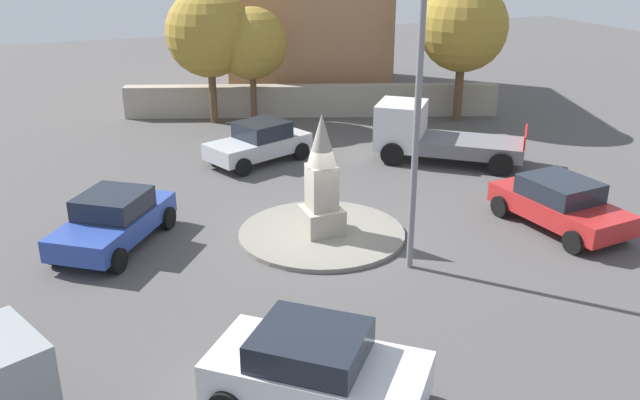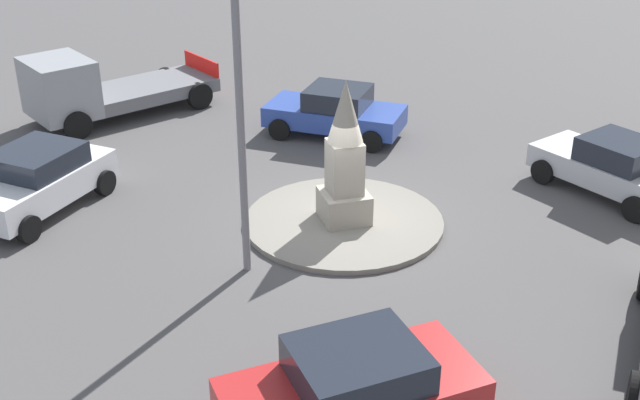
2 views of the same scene
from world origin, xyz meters
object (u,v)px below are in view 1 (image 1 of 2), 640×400
(car_white_parked_right, at_px, (316,369))
(tree_far_corner, at_px, (252,44))
(truck_white_near_island, at_px, (431,135))
(tree_mid_cluster, at_px, (209,33))
(monument, at_px, (322,180))
(car_red_waiting, at_px, (560,203))
(tree_near_wall, at_px, (463,27))
(car_blue_far_side, at_px, (114,220))
(streetlamp, at_px, (420,64))
(car_silver_approaching, at_px, (259,142))

(car_white_parked_right, bearing_deg, tree_far_corner, -13.28)
(truck_white_near_island, relative_size, tree_mid_cluster, 0.93)
(monument, xyz_separation_m, car_red_waiting, (-1.96, -6.51, -0.90))
(truck_white_near_island, bearing_deg, tree_mid_cluster, 36.92)
(tree_near_wall, distance_m, tree_far_corner, 9.08)
(car_blue_far_side, bearing_deg, tree_near_wall, -63.39)
(streetlamp, bearing_deg, tree_far_corner, -1.29)
(truck_white_near_island, relative_size, tree_far_corner, 1.07)
(monument, distance_m, tree_far_corner, 12.63)
(monument, height_order, tree_far_corner, tree_far_corner)
(streetlamp, bearing_deg, tree_near_wall, -36.63)
(car_blue_far_side, relative_size, tree_far_corner, 0.85)
(car_white_parked_right, distance_m, car_red_waiting, 10.52)
(car_silver_approaching, relative_size, car_red_waiting, 0.99)
(tree_mid_cluster, height_order, tree_far_corner, tree_mid_cluster)
(tree_near_wall, bearing_deg, streetlamp, 143.37)
(car_silver_approaching, bearing_deg, car_red_waiting, -145.06)
(car_red_waiting, bearing_deg, tree_far_corner, 18.49)
(car_silver_approaching, distance_m, car_red_waiting, 10.83)
(car_white_parked_right, xyz_separation_m, car_red_waiting, (4.86, -9.33, -0.04))
(monument, distance_m, truck_white_near_island, 7.86)
(car_white_parked_right, height_order, truck_white_near_island, truck_white_near_island)
(car_white_parked_right, bearing_deg, streetlamp, -44.76)
(streetlamp, relative_size, tree_near_wall, 1.43)
(car_blue_far_side, xyz_separation_m, tree_mid_cluster, (11.50, -5.46, 3.13))
(streetlamp, height_order, tree_far_corner, streetlamp)
(car_white_parked_right, bearing_deg, tree_mid_cluster, -8.22)
(car_white_parked_right, distance_m, car_blue_far_side, 8.70)
(monument, height_order, tree_near_wall, tree_near_wall)
(truck_white_near_island, xyz_separation_m, tree_mid_cluster, (8.22, 6.18, 2.90))
(car_blue_far_side, height_order, tree_near_wall, tree_near_wall)
(car_white_parked_right, bearing_deg, car_red_waiting, -62.50)
(streetlamp, distance_m, tree_far_corner, 15.08)
(monument, relative_size, streetlamp, 0.39)
(tree_near_wall, bearing_deg, monument, 132.35)
(car_white_parked_right, relative_size, tree_near_wall, 0.68)
(car_silver_approaching, bearing_deg, tree_mid_cluster, 2.50)
(truck_white_near_island, height_order, tree_mid_cluster, tree_mid_cluster)
(streetlamp, distance_m, car_white_parked_right, 7.38)
(streetlamp, relative_size, tree_far_corner, 1.72)
(truck_white_near_island, distance_m, tree_far_corner, 9.19)
(car_blue_far_side, bearing_deg, truck_white_near_island, -74.27)
(streetlamp, xyz_separation_m, car_white_parked_right, (-4.23, 4.20, -4.34))
(monument, bearing_deg, car_red_waiting, -106.78)
(streetlamp, relative_size, car_white_parked_right, 2.09)
(tree_mid_cluster, bearing_deg, tree_near_wall, -109.75)
(monument, bearing_deg, tree_mid_cluster, -0.16)
(car_white_parked_right, bearing_deg, truck_white_near_island, -37.97)
(tree_far_corner, bearing_deg, tree_mid_cluster, 70.25)
(tree_mid_cluster, bearing_deg, car_white_parked_right, 171.78)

